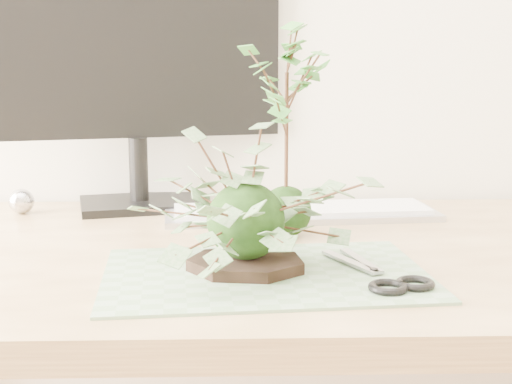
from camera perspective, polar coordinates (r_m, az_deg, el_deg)
desk at (r=1.09m, az=4.91°, el=-8.85°), size 1.60×0.70×0.74m
cutting_mat at (r=0.92m, az=0.77°, el=-6.59°), size 0.44×0.31×0.00m
stone_dish at (r=0.93m, az=-0.80°, el=-5.79°), size 0.18×0.18×0.01m
ivy_kokedama at (r=0.91m, az=-0.82°, el=0.61°), size 0.28×0.28×0.20m
maple_kokedama at (r=1.09m, az=2.48°, el=8.50°), size 0.18×0.18×0.33m
keyboard at (r=1.26m, az=3.64°, el=-1.63°), size 0.49×0.18×0.02m
monitor at (r=1.33m, az=-9.59°, el=10.40°), size 0.53×0.20×0.47m
foil_ball at (r=1.35m, az=-18.26°, el=-0.71°), size 0.05×0.05×0.05m
scissors at (r=0.89m, az=10.10°, el=-6.95°), size 0.10×0.20×0.01m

